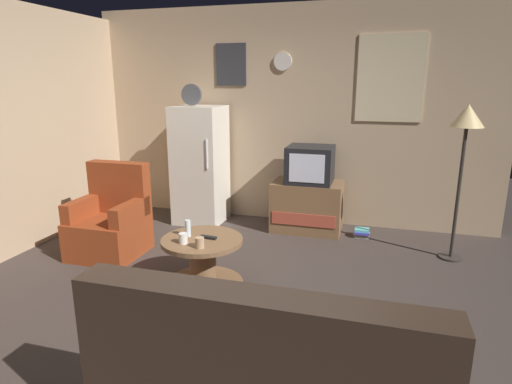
# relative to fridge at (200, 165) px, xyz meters

# --- Properties ---
(ground_plane) EXTENTS (12.00, 12.00, 0.00)m
(ground_plane) POSITION_rel_fridge_xyz_m (1.07, -2.03, -0.75)
(ground_plane) COLOR #3D332D
(wall_with_art) EXTENTS (5.20, 0.12, 2.72)m
(wall_with_art) POSITION_rel_fridge_xyz_m (1.08, 0.42, 0.61)
(wall_with_art) COLOR tan
(wall_with_art) RESTS_ON ground_plane
(fridge) EXTENTS (0.60, 0.62, 1.77)m
(fridge) POSITION_rel_fridge_xyz_m (0.00, 0.00, 0.00)
(fridge) COLOR silver
(fridge) RESTS_ON ground_plane
(tv_stand) EXTENTS (0.84, 0.53, 0.61)m
(tv_stand) POSITION_rel_fridge_xyz_m (1.40, 0.01, -0.45)
(tv_stand) COLOR brown
(tv_stand) RESTS_ON ground_plane
(crt_tv) EXTENTS (0.54, 0.51, 0.44)m
(crt_tv) POSITION_rel_fridge_xyz_m (1.42, 0.01, 0.08)
(crt_tv) COLOR black
(crt_tv) RESTS_ON tv_stand
(standing_lamp) EXTENTS (0.32, 0.32, 1.59)m
(standing_lamp) POSITION_rel_fridge_xyz_m (3.01, -0.44, 0.60)
(standing_lamp) COLOR #332D28
(standing_lamp) RESTS_ON ground_plane
(coffee_table) EXTENTS (0.72, 0.72, 0.46)m
(coffee_table) POSITION_rel_fridge_xyz_m (0.76, -1.76, -0.52)
(coffee_table) COLOR brown
(coffee_table) RESTS_ON ground_plane
(wine_glass) EXTENTS (0.05, 0.05, 0.15)m
(wine_glass) POSITION_rel_fridge_xyz_m (0.62, -1.74, -0.22)
(wine_glass) COLOR silver
(wine_glass) RESTS_ON coffee_table
(mug_ceramic_white) EXTENTS (0.08, 0.08, 0.09)m
(mug_ceramic_white) POSITION_rel_fridge_xyz_m (0.65, -1.91, -0.25)
(mug_ceramic_white) COLOR silver
(mug_ceramic_white) RESTS_ON coffee_table
(mug_ceramic_tan) EXTENTS (0.08, 0.08, 0.09)m
(mug_ceramic_tan) POSITION_rel_fridge_xyz_m (0.83, -1.96, -0.25)
(mug_ceramic_tan) COLOR tan
(mug_ceramic_tan) RESTS_ON coffee_table
(remote_control) EXTENTS (0.15, 0.06, 0.02)m
(remote_control) POSITION_rel_fridge_xyz_m (0.82, -1.74, -0.28)
(remote_control) COLOR black
(remote_control) RESTS_ON coffee_table
(armchair) EXTENTS (0.68, 0.68, 0.96)m
(armchair) POSITION_rel_fridge_xyz_m (-0.49, -1.29, -0.42)
(armchair) COLOR maroon
(armchair) RESTS_ON ground_plane
(couch) EXTENTS (1.70, 0.80, 0.92)m
(couch) POSITION_rel_fridge_xyz_m (1.73, -3.22, -0.44)
(couch) COLOR #38281E
(couch) RESTS_ON ground_plane
(book_stack) EXTENTS (0.19, 0.17, 0.10)m
(book_stack) POSITION_rel_fridge_xyz_m (2.08, -0.06, -0.70)
(book_stack) COLOR #92A08B
(book_stack) RESTS_ON ground_plane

